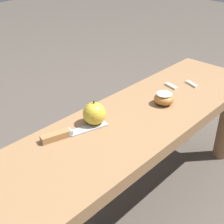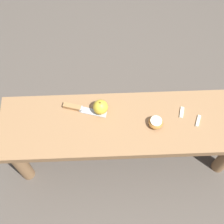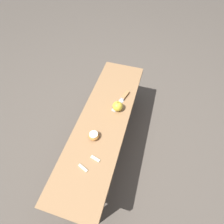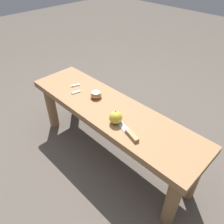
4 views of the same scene
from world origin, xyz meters
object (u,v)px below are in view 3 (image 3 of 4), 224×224
at_px(knife, 123,98).
at_px(apple_whole, 118,106).
at_px(apple_cut, 94,136).
at_px(wooden_bench, 104,126).

height_order(knife, apple_whole, apple_whole).
height_order(knife, apple_cut, apple_cut).
distance_m(knife, apple_whole, 0.11).
bearing_deg(apple_cut, knife, 165.03).
distance_m(wooden_bench, apple_cut, 0.17).
bearing_deg(knife, apple_cut, 0.93).
relative_size(wooden_bench, apple_cut, 17.25).
bearing_deg(apple_cut, wooden_bench, 174.17).
bearing_deg(apple_whole, apple_cut, -18.21).
distance_m(wooden_bench, knife, 0.25).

